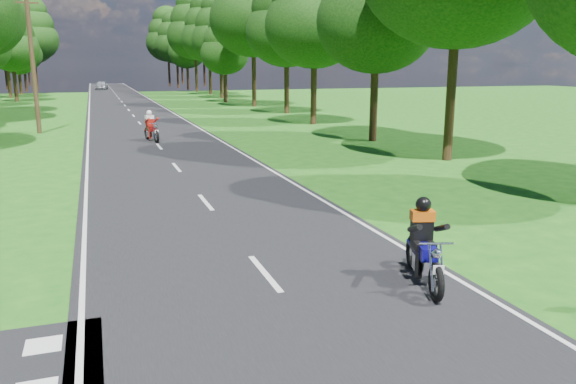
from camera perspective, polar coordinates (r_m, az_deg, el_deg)
name	(u,v)px	position (r m, az deg, el deg)	size (l,w,h in m)	color
ground	(301,317)	(9.13, 1.31, -12.62)	(160.00, 160.00, 0.00)	#1B5B14
main_road	(125,106)	(57.94, -16.24, 8.43)	(7.00, 140.00, 0.02)	black
road_markings	(124,107)	(56.06, -16.28, 8.32)	(7.40, 140.00, 0.01)	silver
treeline	(128,25)	(68.07, -15.92, 15.99)	(40.00, 115.35, 14.78)	black
telegraph_pole	(33,62)	(35.87, -24.52, 11.93)	(1.20, 0.26, 8.00)	#382616
rider_near_blue	(425,242)	(10.42, 13.72, -4.94)	(0.63, 1.89, 1.58)	#110C8B
rider_far_red	(151,126)	(30.21, -13.73, 6.55)	(0.64, 1.92, 1.60)	#980B0E
distant_car	(102,85)	(96.12, -18.40, 10.25)	(1.61, 4.00, 1.36)	#BABDC2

